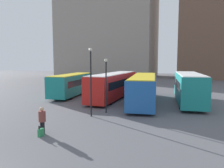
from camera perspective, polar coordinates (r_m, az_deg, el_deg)
building_block_left at (r=70.45m, az=-1.37°, el=16.21°), size 29.66×14.73×34.24m
building_block_right at (r=65.87m, az=26.21°, el=17.70°), size 19.15×12.53×37.32m
bus_0 at (r=29.66m, az=-10.31°, el=0.00°), size 3.67×9.86×2.88m
bus_1 at (r=27.12m, az=0.52°, el=-0.16°), size 2.72×12.46×3.12m
bus_2 at (r=24.30m, az=8.29°, el=-1.04°), size 4.68×12.69×3.04m
bus_3 at (r=25.22m, az=19.42°, el=-0.78°), size 3.90×10.59×3.29m
traveler at (r=14.67m, az=-17.79°, el=-8.43°), size 0.45×0.45×1.73m
suitcase at (r=14.39m, az=-18.09°, el=-11.94°), size 0.21×0.38×0.70m
lamp_post_0 at (r=19.22m, az=-1.56°, el=0.86°), size 0.28×0.28×4.82m
lamp_post_1 at (r=18.05m, az=-5.55°, el=1.94°), size 0.28×0.28×5.68m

